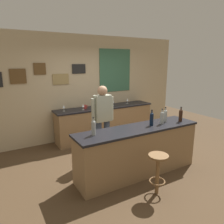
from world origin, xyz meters
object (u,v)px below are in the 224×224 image
object	(u,v)px
bartender	(103,117)
bar_stool	(158,168)
wine_bottle_e	(181,115)
wine_glass_a	(64,107)
wine_bottle_a	(94,127)
wine_glass_b	(83,106)
wine_glass_c	(106,102)
coffee_mug	(85,107)
wine_bottle_b	(152,118)
wine_glass_d	(113,102)
wine_bottle_c	(162,117)
wine_bottle_d	(165,115)
wine_glass_e	(127,100)

from	to	relation	value
bartender	bar_stool	size ratio (longest dim) A/B	2.38
wine_bottle_e	wine_glass_a	distance (m)	2.78
wine_bottle_a	wine_glass_a	xyz separation A→B (m)	(0.14, 2.02, -0.05)
wine_glass_b	wine_glass_c	xyz separation A→B (m)	(0.74, 0.11, 0.00)
bartender	coffee_mug	bearing A→B (deg)	85.74
wine_bottle_b	wine_glass_d	xyz separation A→B (m)	(0.35, 2.04, -0.05)
wine_bottle_b	wine_bottle_c	distance (m)	0.24
wine_bottle_d	wine_glass_e	size ratio (longest dim) A/B	1.97
bar_stool	wine_glass_b	bearing A→B (deg)	93.53
wine_glass_c	coffee_mug	world-z (taller)	wine_glass_c
wine_bottle_c	wine_glass_e	bearing A→B (deg)	73.30
bartender	wine_glass_d	size ratio (longest dim) A/B	10.45
wine_glass_c	bartender	bearing A→B (deg)	-122.28
wine_bottle_a	wine_glass_c	xyz separation A→B (m)	(1.34, 2.00, -0.05)
bartender	wine_bottle_e	xyz separation A→B (m)	(1.25, -1.02, 0.12)
wine_glass_c	wine_glass_d	bearing A→B (deg)	-6.55
bartender	wine_glass_e	world-z (taller)	bartender
wine_glass_d	wine_glass_e	size ratio (longest dim) A/B	1.00
wine_glass_d	coffee_mug	xyz separation A→B (m)	(-0.83, 0.04, -0.06)
wine_bottle_e	wine_glass_e	bearing A→B (deg)	85.14
bar_stool	coffee_mug	bearing A→B (deg)	91.15
wine_bottle_a	wine_glass_e	size ratio (longest dim) A/B	1.97
bartender	wine_glass_e	bearing A→B (deg)	39.05
wine_bottle_c	wine_glass_c	xyz separation A→B (m)	(-0.08, 2.09, -0.05)
bar_stool	wine_glass_c	bearing A→B (deg)	78.17
wine_bottle_d	coffee_mug	size ratio (longest dim) A/B	2.45
wine_bottle_e	coffee_mug	bearing A→B (deg)	118.24
wine_bottle_c	wine_bottle_e	xyz separation A→B (m)	(0.45, -0.06, 0.00)
wine_bottle_d	coffee_mug	bearing A→B (deg)	113.26
wine_glass_c	wine_glass_b	bearing A→B (deg)	-171.84
wine_glass_a	wine_glass_d	bearing A→B (deg)	-1.74
wine_glass_b	wine_glass_d	world-z (taller)	same
bartender	wine_bottle_c	bearing A→B (deg)	-50.17
wine_bottle_b	wine_glass_a	bearing A→B (deg)	116.82
wine_glass_e	coffee_mug	world-z (taller)	wine_glass_e
wine_bottle_a	wine_bottle_d	xyz separation A→B (m)	(1.58, -0.01, 0.00)
wine_glass_a	coffee_mug	size ratio (longest dim) A/B	1.24
wine_bottle_b	wine_bottle_d	world-z (taller)	same
wine_bottle_b	wine_glass_a	xyz separation A→B (m)	(-1.05, 2.08, -0.05)
wine_bottle_c	wine_glass_a	distance (m)	2.47
wine_glass_b	wine_glass_e	distance (m)	1.46
wine_bottle_b	wine_bottle_c	size ratio (longest dim) A/B	1.00
wine_glass_b	wine_glass_d	size ratio (longest dim) A/B	1.00
wine_bottle_a	wine_glass_d	world-z (taller)	wine_bottle_a
bar_stool	wine_bottle_e	xyz separation A→B (m)	(1.11, 0.60, 0.60)
wine_glass_a	wine_glass_b	world-z (taller)	same
wine_glass_b	wine_bottle_d	bearing A→B (deg)	-62.82
wine_bottle_b	wine_glass_e	bearing A→B (deg)	67.39
wine_bottle_d	wine_glass_b	world-z (taller)	wine_bottle_d
wine_bottle_a	bartender	bearing A→B (deg)	54.15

